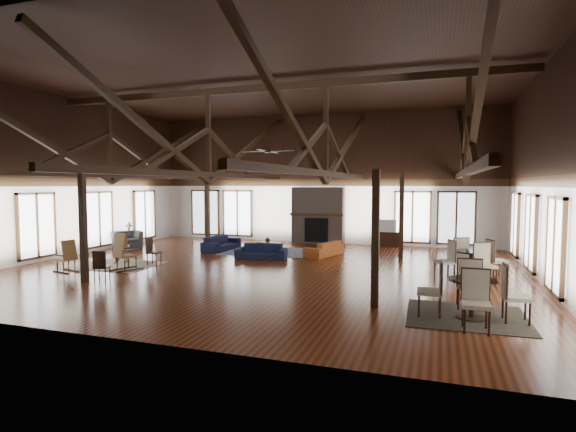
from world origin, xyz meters
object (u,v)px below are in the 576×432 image
(cafe_table_near, at_px, (472,291))
(tv_console, at_px, (386,239))
(sofa_navy_front, at_px, (261,251))
(sofa_orange, at_px, (324,248))
(cafe_table_far, at_px, (471,259))
(sofa_navy_left, at_px, (221,243))
(armchair, at_px, (127,240))
(coffee_table, at_px, (270,244))

(cafe_table_near, height_order, tv_console, cafe_table_near)
(sofa_navy_front, distance_m, sofa_orange, 2.48)
(sofa_navy_front, xyz_separation_m, sofa_orange, (2.01, 1.45, 0.00))
(cafe_table_far, bearing_deg, sofa_navy_left, 164.14)
(sofa_navy_left, distance_m, tv_console, 7.24)
(armchair, bearing_deg, cafe_table_near, -76.08)
(coffee_table, distance_m, armchair, 6.18)
(sofa_orange, distance_m, cafe_table_far, 5.72)
(sofa_navy_front, xyz_separation_m, cafe_table_far, (7.07, -1.20, 0.28))
(sofa_navy_front, height_order, cafe_table_far, cafe_table_far)
(coffee_table, distance_m, cafe_table_near, 10.04)
(cafe_table_far, bearing_deg, cafe_table_near, -93.17)
(sofa_navy_left, relative_size, cafe_table_far, 0.95)
(sofa_orange, bearing_deg, sofa_navy_left, -73.28)
(sofa_navy_front, distance_m, tv_console, 6.35)
(sofa_navy_front, relative_size, sofa_orange, 1.00)
(sofa_navy_left, distance_m, cafe_table_near, 11.57)
(sofa_navy_front, height_order, tv_console, tv_console)
(sofa_navy_front, relative_size, tv_console, 1.47)
(coffee_table, xyz_separation_m, tv_console, (4.22, 3.37, -0.03))
(armchair, bearing_deg, sofa_navy_front, -56.18)
(sofa_navy_front, xyz_separation_m, armchair, (-6.34, 0.52, 0.10))
(sofa_navy_left, relative_size, armchair, 1.76)
(sofa_orange, height_order, tv_console, tv_console)
(coffee_table, bearing_deg, sofa_navy_front, -62.07)
(armchair, bearing_deg, sofa_navy_left, -37.88)
(cafe_table_near, bearing_deg, armchair, 155.40)
(sofa_navy_left, relative_size, tv_console, 1.59)
(sofa_navy_front, bearing_deg, sofa_navy_left, 138.86)
(coffee_table, height_order, cafe_table_near, cafe_table_near)
(coffee_table, height_order, armchair, armchair)
(armchair, height_order, cafe_table_far, cafe_table_far)
(armchair, bearing_deg, coffee_table, -41.49)
(coffee_table, relative_size, tv_console, 0.93)
(sofa_orange, distance_m, coffee_table, 2.27)
(sofa_navy_front, relative_size, armchair, 1.63)
(sofa_navy_left, xyz_separation_m, sofa_orange, (4.39, -0.03, -0.02))
(sofa_orange, relative_size, cafe_table_near, 0.86)
(sofa_orange, height_order, armchair, armchair)
(sofa_navy_front, relative_size, cafe_table_near, 0.86)
(coffee_table, xyz_separation_m, armchair, (-6.09, -1.07, 0.02))
(sofa_navy_left, distance_m, cafe_table_far, 9.83)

